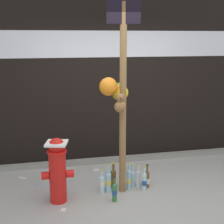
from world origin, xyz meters
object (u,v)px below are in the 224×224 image
Objects in this scene: bottle_1 at (102,183)px; bottle_7 at (138,178)px; bottle_3 at (144,181)px; bottle_5 at (132,177)px; bottle_2 at (108,181)px; memorial_post at (119,82)px; bottle_8 at (113,178)px; bottle_4 at (147,179)px; fire_hydrant at (57,169)px; bottle_6 at (129,179)px; bottle_0 at (114,192)px.

bottle_7 is at bearing 5.59° from bottle_1.
bottle_3 is (0.62, -0.05, -0.00)m from bottle_1.
bottle_1 is at bearing -174.41° from bottle_7.
bottle_5 is at bearing 130.29° from bottle_7.
bottle_7 is (-0.06, 0.11, 0.00)m from bottle_3.
bottle_7 is at bearing 4.97° from bottle_2.
memorial_post is 1.44m from bottle_8.
bottle_3 is 0.93× the size of bottle_8.
bottle_4 reaches higher than bottle_1.
bottle_7 is at bearing 120.42° from bottle_3.
bottle_2 is at bearing -179.02° from memorial_post.
memorial_post is 1.50m from bottle_3.
fire_hydrant is 0.80m from bottle_2.
bottle_2 is at bearing 11.13° from fire_hydrant.
fire_hydrant is 2.46× the size of bottle_3.
bottle_1 is 0.68m from bottle_4.
bottle_1 is (-0.25, -0.02, -1.45)m from memorial_post.
fire_hydrant is at bearing -163.66° from bottle_8.
bottle_2 is (0.10, 0.01, 0.02)m from bottle_1.
bottle_6 reaches higher than bottle_4.
fire_hydrant reaches higher than bottle_2.
bottle_5 is (-0.19, 0.11, -0.00)m from bottle_4.
bottle_3 is 0.22m from bottle_5.
bottle_8 is (0.82, 0.24, -0.31)m from fire_hydrant.
bottle_0 is 0.56m from bottle_3.
memorial_post is 1.43m from fire_hydrant.
bottle_4 reaches higher than bottle_7.
bottle_4 is 0.50m from bottle_8.
memorial_post is at bearing -179.27° from bottle_4.
bottle_4 is at bearing -29.43° from bottle_5.
bottle_6 is 1.07× the size of bottle_8.
bottle_1 is 0.90× the size of bottle_8.
bottle_4 is 0.13m from bottle_7.
bottle_0 is at bearing -100.49° from bottle_8.
memorial_post is 1.47m from bottle_1.
bottle_6 is at bearing 1.14° from bottle_2.
memorial_post is 3.02× the size of fire_hydrant.
bottle_0 is (-0.13, -0.31, -1.45)m from memorial_post.
memorial_post reaches higher than bottle_2.
bottle_2 is 0.14m from bottle_8.
bottle_6 reaches higher than bottle_3.
fire_hydrant is 0.91m from bottle_8.
bottle_2 is 1.13× the size of bottle_4.
bottle_0 is 1.03× the size of bottle_1.
bottle_4 is at bearing 29.41° from bottle_0.
bottle_0 is at bearing -131.95° from bottle_6.
bottle_6 is (1.03, 0.15, -0.31)m from fire_hydrant.
bottle_1 is (0.63, 0.13, -0.33)m from fire_hydrant.
bottle_3 reaches higher than bottle_0.
memorial_post is 7.43× the size of bottle_3.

